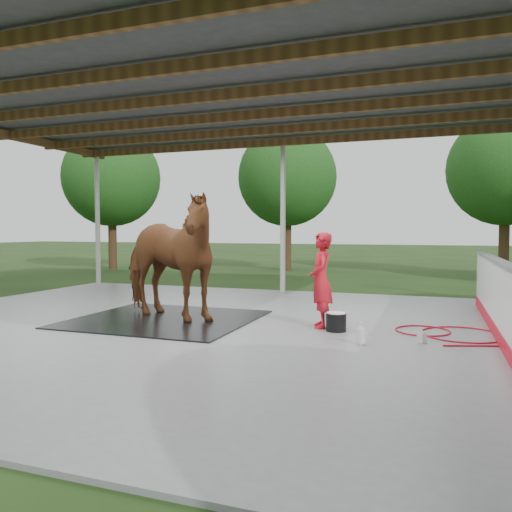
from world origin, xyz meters
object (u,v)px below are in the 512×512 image
(horse, at_px, (164,257))
(wash_bucket, at_px, (336,321))
(handler, at_px, (321,280))
(dasher_board, at_px, (505,306))

(horse, distance_m, wash_bucket, 3.21)
(wash_bucket, bearing_deg, handler, 144.37)
(handler, relative_size, wash_bucket, 4.85)
(dasher_board, bearing_deg, handler, 171.54)
(handler, distance_m, wash_bucket, 0.72)
(horse, height_order, wash_bucket, horse)
(handler, xyz_separation_m, wash_bucket, (0.29, -0.21, -0.63))
(dasher_board, relative_size, wash_bucket, 24.86)
(dasher_board, distance_m, horse, 5.47)
(wash_bucket, bearing_deg, horse, -179.52)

